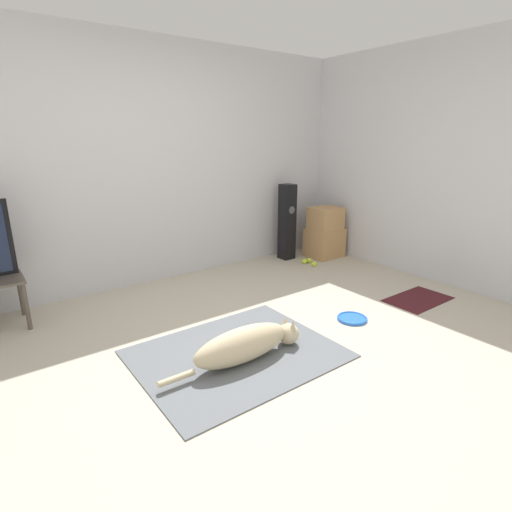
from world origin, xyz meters
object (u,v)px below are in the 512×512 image
Objects in this scene: cardboard_box_upper at (326,218)px; tennis_ball_near_speaker at (304,261)px; dog at (247,344)px; tennis_ball_loose_on_carpet at (309,260)px; cardboard_box_lower at (324,243)px; tennis_ball_by_boxes at (314,264)px; floor_speaker at (287,222)px; frisbee at (352,318)px.

tennis_ball_near_speaker is (-0.43, -0.08, -0.49)m from cardboard_box_upper.
dog is 17.46× the size of tennis_ball_loose_on_carpet.
dog is at bearing -144.44° from tennis_ball_loose_on_carpet.
tennis_ball_by_boxes is at bearing -149.84° from cardboard_box_lower.
tennis_ball_near_speaker is (-0.02, 0.15, 0.00)m from tennis_ball_by_boxes.
floor_speaker is (-0.47, 0.24, 0.30)m from cardboard_box_lower.
tennis_ball_loose_on_carpet is (-0.37, -0.10, -0.16)m from cardboard_box_lower.
cardboard_box_lower is at bearing 43.02° from cardboard_box_upper.
tennis_ball_loose_on_carpet is at bearing 69.98° from tennis_ball_by_boxes.
dog is 17.46× the size of tennis_ball_by_boxes.
cardboard_box_upper is 5.99× the size of tennis_ball_by_boxes.
cardboard_box_upper is 5.99× the size of tennis_ball_loose_on_carpet.
tennis_ball_near_speaker is at bearing 36.76° from dog.
tennis_ball_loose_on_carpet is (0.10, -0.34, -0.46)m from floor_speaker.
cardboard_box_lower is 0.34m from cardboard_box_upper.
frisbee is at bearing -120.88° from tennis_ball_loose_on_carpet.
floor_speaker is (1.91, 1.78, 0.36)m from dog.
tennis_ball_loose_on_carpet is (0.08, -0.01, 0.00)m from tennis_ball_near_speaker.
frisbee is 4.04× the size of tennis_ball_near_speaker.
frisbee is 1.65m from tennis_ball_near_speaker.
tennis_ball_near_speaker reaches higher than frisbee.
cardboard_box_lower is 0.42m from tennis_ball_loose_on_carpet.
cardboard_box_upper is at bearing 29.55° from tennis_ball_by_boxes.
tennis_ball_near_speaker is at bearing 99.28° from tennis_ball_by_boxes.
tennis_ball_by_boxes is at bearing -110.02° from tennis_ball_loose_on_carpet.
tennis_ball_by_boxes is at bearing -84.58° from floor_speaker.
cardboard_box_upper is 0.40× the size of floor_speaker.
dog is 2.42m from tennis_ball_near_speaker.
tennis_ball_by_boxes is at bearing 58.04° from frisbee.
tennis_ball_near_speaker is at bearing -169.36° from cardboard_box_upper.
cardboard_box_upper reaches higher than cardboard_box_lower.
dog is 1.15m from frisbee.
dog is at bearing -137.12° from floor_speaker.
frisbee is 0.59× the size of cardboard_box_lower.
floor_speaker is at bearing 153.50° from cardboard_box_lower.
tennis_ball_loose_on_carpet is at bearing -164.51° from cardboard_box_lower.
floor_speaker is at bearing 93.64° from tennis_ball_near_speaker.
dog is 2.35m from tennis_ball_by_boxes.
cardboard_box_lower is at bearing 51.37° from frisbee.
tennis_ball_by_boxes is 1.00× the size of tennis_ball_near_speaker.
cardboard_box_upper reaches higher than tennis_ball_loose_on_carpet.
dog is at bearing -146.55° from tennis_ball_by_boxes.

